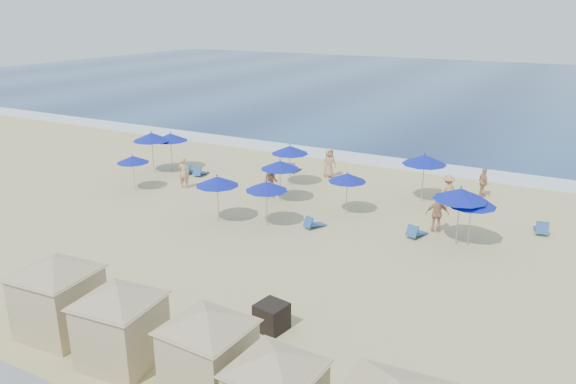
# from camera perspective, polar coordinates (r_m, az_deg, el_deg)

# --- Properties ---
(ground) EXTENTS (160.00, 160.00, 0.00)m
(ground) POSITION_cam_1_polar(r_m,az_deg,el_deg) (23.97, 0.20, -5.88)
(ground) COLOR #C7B77E
(ground) RESTS_ON ground
(ocean) EXTENTS (160.00, 80.00, 0.06)m
(ocean) POSITION_cam_1_polar(r_m,az_deg,el_deg) (75.57, 20.97, 9.63)
(ocean) COLOR navy
(ocean) RESTS_ON ground
(surf_line) EXTENTS (160.00, 2.50, 0.08)m
(surf_line) POSITION_cam_1_polar(r_m,az_deg,el_deg) (37.54, 11.66, 2.79)
(surf_line) COLOR white
(surf_line) RESTS_ON ground
(trash_bin) EXTENTS (1.02, 1.02, 0.89)m
(trash_bin) POSITION_cam_1_polar(r_m,az_deg,el_deg) (18.27, -1.68, -12.54)
(trash_bin) COLOR black
(trash_bin) RESTS_ON ground
(cabana_0) EXTENTS (4.54, 4.54, 2.86)m
(cabana_0) POSITION_cam_1_polar(r_m,az_deg,el_deg) (18.92, -22.44, -8.81)
(cabana_0) COLOR tan
(cabana_0) RESTS_ON ground
(cabana_1) EXTENTS (4.31, 4.31, 2.71)m
(cabana_1) POSITION_cam_1_polar(r_m,az_deg,el_deg) (16.91, -16.72, -11.79)
(cabana_1) COLOR tan
(cabana_1) RESTS_ON ground
(cabana_2) EXTENTS (4.26, 4.26, 2.68)m
(cabana_2) POSITION_cam_1_polar(r_m,az_deg,el_deg) (15.27, -8.14, -14.73)
(cabana_2) COLOR tan
(cabana_2) RESTS_ON ground
(cabana_3) EXTENTS (4.09, 4.09, 2.57)m
(cabana_3) POSITION_cam_1_polar(r_m,az_deg,el_deg) (13.80, -1.24, -18.86)
(cabana_3) COLOR tan
(cabana_3) RESTS_ON ground
(umbrella_0) EXTENTS (2.31, 2.31, 2.63)m
(umbrella_0) POSITION_cam_1_polar(r_m,az_deg,el_deg) (35.47, -13.69, 5.48)
(umbrella_0) COLOR #A5A8AD
(umbrella_0) RESTS_ON ground
(umbrella_1) EXTENTS (1.80, 1.80, 2.05)m
(umbrella_1) POSITION_cam_1_polar(r_m,az_deg,el_deg) (32.37, -15.50, 3.22)
(umbrella_1) COLOR #A5A8AD
(umbrella_1) RESTS_ON ground
(umbrella_2) EXTENTS (2.16, 2.16, 2.46)m
(umbrella_2) POSITION_cam_1_polar(r_m,az_deg,el_deg) (35.80, -11.86, 5.49)
(umbrella_2) COLOR #A5A8AD
(umbrella_2) RESTS_ON ground
(umbrella_3) EXTENTS (2.06, 2.06, 2.35)m
(umbrella_3) POSITION_cam_1_polar(r_m,az_deg,el_deg) (26.57, -7.21, 1.11)
(umbrella_3) COLOR #A5A8AD
(umbrella_3) RESTS_ON ground
(umbrella_4) EXTENTS (2.14, 2.14, 2.43)m
(umbrella_4) POSITION_cam_1_polar(r_m,az_deg,el_deg) (31.96, 0.20, 4.32)
(umbrella_4) COLOR #A5A8AD
(umbrella_4) RESTS_ON ground
(umbrella_5) EXTENTS (2.05, 2.05, 2.33)m
(umbrella_5) POSITION_cam_1_polar(r_m,az_deg,el_deg) (29.17, -0.81, 2.78)
(umbrella_5) COLOR #A5A8AD
(umbrella_5) RESTS_ON ground
(umbrella_6) EXTENTS (1.99, 1.99, 2.27)m
(umbrella_6) POSITION_cam_1_polar(r_m,az_deg,el_deg) (25.88, -2.19, 0.61)
(umbrella_6) COLOR #A5A8AD
(umbrella_6) RESTS_ON ground
(umbrella_7) EXTENTS (1.91, 1.91, 2.17)m
(umbrella_7) POSITION_cam_1_polar(r_m,az_deg,el_deg) (27.64, 6.04, 1.49)
(umbrella_7) COLOR #A5A8AD
(umbrella_7) RESTS_ON ground
(umbrella_8) EXTENTS (2.31, 2.31, 2.63)m
(umbrella_8) POSITION_cam_1_polar(r_m,az_deg,el_deg) (24.85, 17.13, -0.20)
(umbrella_8) COLOR #A5A8AD
(umbrella_8) RESTS_ON ground
(umbrella_9) EXTENTS (2.32, 2.32, 2.64)m
(umbrella_9) POSITION_cam_1_polar(r_m,az_deg,el_deg) (30.01, 13.70, 3.23)
(umbrella_9) COLOR #A5A8AD
(umbrella_9) RESTS_ON ground
(umbrella_10) EXTENTS (2.06, 2.06, 2.34)m
(umbrella_10) POSITION_cam_1_polar(r_m,az_deg,el_deg) (24.93, 18.20, -0.86)
(umbrella_10) COLOR #A5A8AD
(umbrella_10) RESTS_ON ground
(beach_chair_0) EXTENTS (0.63, 1.25, 0.66)m
(beach_chair_0) POSITION_cam_1_polar(r_m,az_deg,el_deg) (35.26, -9.92, 2.22)
(beach_chair_0) COLOR #284F93
(beach_chair_0) RESTS_ON ground
(beach_chair_1) EXTENTS (0.68, 1.26, 0.67)m
(beach_chair_1) POSITION_cam_1_polar(r_m,az_deg,el_deg) (34.72, -8.93, 2.02)
(beach_chair_1) COLOR #284F93
(beach_chair_1) RESTS_ON ground
(beach_chair_2) EXTENTS (0.54, 1.20, 0.66)m
(beach_chair_2) POSITION_cam_1_polar(r_m,az_deg,el_deg) (35.11, 0.50, 2.43)
(beach_chair_2) COLOR #284F93
(beach_chair_2) RESTS_ON ground
(beach_chair_3) EXTENTS (0.90, 1.21, 0.61)m
(beach_chair_3) POSITION_cam_1_polar(r_m,az_deg,el_deg) (26.23, 2.57, -3.22)
(beach_chair_3) COLOR #284F93
(beach_chair_3) RESTS_ON ground
(beach_chair_4) EXTENTS (0.80, 1.26, 0.64)m
(beach_chair_4) POSITION_cam_1_polar(r_m,az_deg,el_deg) (25.82, 12.83, -4.01)
(beach_chair_4) COLOR #284F93
(beach_chair_4) RESTS_ON ground
(beach_chair_5) EXTENTS (0.75, 1.30, 0.67)m
(beach_chair_5) POSITION_cam_1_polar(r_m,az_deg,el_deg) (28.05, 24.33, -3.40)
(beach_chair_5) COLOR #284F93
(beach_chair_5) RESTS_ON ground
(beachgoer_0) EXTENTS (0.74, 0.60, 1.77)m
(beachgoer_0) POSITION_cam_1_polar(r_m,az_deg,el_deg) (32.35, -10.54, 1.93)
(beachgoer_0) COLOR tan
(beachgoer_0) RESTS_ON ground
(beachgoer_1) EXTENTS (0.97, 0.82, 1.76)m
(beachgoer_1) POSITION_cam_1_polar(r_m,az_deg,el_deg) (30.16, -1.80, 1.03)
(beachgoer_1) COLOR tan
(beachgoer_1) RESTS_ON ground
(beachgoer_2) EXTENTS (1.12, 0.77, 1.77)m
(beachgoer_2) POSITION_cam_1_polar(r_m,az_deg,el_deg) (26.38, 14.92, -2.15)
(beachgoer_2) COLOR tan
(beachgoer_2) RESTS_ON ground
(beachgoer_3) EXTENTS (1.22, 1.21, 1.69)m
(beachgoer_3) POSITION_cam_1_polar(r_m,az_deg,el_deg) (29.93, 15.93, 0.11)
(beachgoer_3) COLOR tan
(beachgoer_3) RESTS_ON ground
(beachgoer_4) EXTENTS (0.97, 1.04, 1.79)m
(beachgoer_4) POSITION_cam_1_polar(r_m,az_deg,el_deg) (33.94, 4.20, 2.98)
(beachgoer_4) COLOR tan
(beachgoer_4) RESTS_ON ground
(beachgoer_5) EXTENTS (0.85, 0.99, 1.59)m
(beachgoer_5) POSITION_cam_1_polar(r_m,az_deg,el_deg) (32.16, 19.23, 0.94)
(beachgoer_5) COLOR tan
(beachgoer_5) RESTS_ON ground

